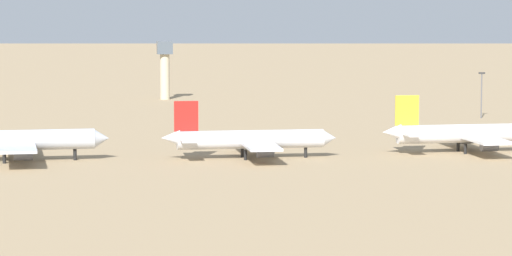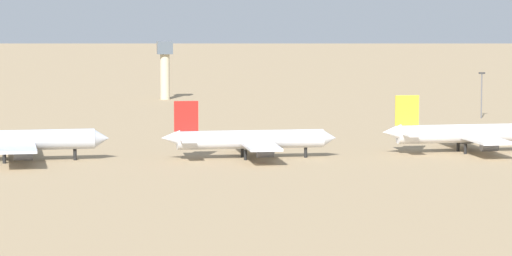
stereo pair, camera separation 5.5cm
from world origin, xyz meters
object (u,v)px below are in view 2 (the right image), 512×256
object	(u,v)px
parked_jet_yellow_4	(467,134)
control_tower	(165,64)
parked_jet_white_2	(10,141)
light_pole_west	(482,91)
parked_jet_red_3	(249,140)

from	to	relation	value
parked_jet_yellow_4	control_tower	size ratio (longest dim) A/B	1.97
parked_jet_white_2	light_pole_west	world-z (taller)	parked_jet_white_2
parked_jet_red_3	parked_jet_yellow_4	bearing A→B (deg)	4.02
control_tower	light_pole_west	bearing A→B (deg)	-44.49
parked_jet_red_3	light_pole_west	size ratio (longest dim) A/B	2.86
parked_jet_red_3	light_pole_west	xyz separation A→B (m)	(78.29, 84.04, 3.67)
parked_jet_yellow_4	control_tower	bearing A→B (deg)	106.57
parked_jet_red_3	parked_jet_yellow_4	distance (m)	49.40
parked_jet_white_2	control_tower	bearing A→B (deg)	71.82
parked_jet_yellow_4	control_tower	world-z (taller)	control_tower
parked_jet_white_2	control_tower	world-z (taller)	control_tower
parked_jet_white_2	parked_jet_yellow_4	size ratio (longest dim) A/B	1.06
parked_jet_white_2	parked_jet_red_3	xyz separation A→B (m)	(50.12, -1.67, -0.38)
parked_jet_white_2	parked_jet_yellow_4	bearing A→B (deg)	-1.86
parked_jet_red_3	parked_jet_yellow_4	world-z (taller)	parked_jet_yellow_4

